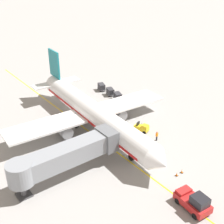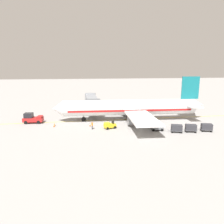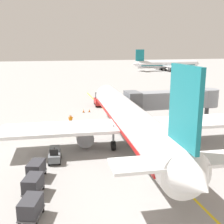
{
  "view_description": "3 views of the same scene",
  "coord_description": "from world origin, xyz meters",
  "px_view_note": "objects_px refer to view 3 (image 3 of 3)",
  "views": [
    {
      "loc": [
        23.89,
        39.44,
        26.6
      ],
      "look_at": [
        -3.46,
        3.49,
        3.59
      ],
      "focal_mm": 47.91,
      "sensor_mm": 36.0,
      "label": 1
    },
    {
      "loc": [
        -49.6,
        13.07,
        12.68
      ],
      "look_at": [
        -2.86,
        5.67,
        2.62
      ],
      "focal_mm": 33.4,
      "sensor_mm": 36.0,
      "label": 2
    },
    {
      "loc": [
        -11.21,
        -30.5,
        11.86
      ],
      "look_at": [
        -2.31,
        4.77,
        3.2
      ],
      "focal_mm": 44.83,
      "sensor_mm": 36.0,
      "label": 3
    }
  ],
  "objects_px": {
    "baggage_cart_front": "(36,168)",
    "distant_taxiing_airliner": "(167,64)",
    "baggage_tug_lead": "(73,128)",
    "safety_cone_wing_tip": "(89,110)",
    "baggage_tug_trailing": "(55,155)",
    "safety_cone_nose_right": "(86,122)",
    "safety_cone_nose_left": "(84,111)",
    "ground_crew_wing_walker": "(71,120)",
    "jet_bridge": "(173,100)",
    "parked_airliner": "(129,119)",
    "baggage_cart_second_in_train": "(33,184)",
    "baggage_cart_third_in_train": "(31,207)",
    "pushback_tractor": "(100,100)"
  },
  "relations": [
    {
      "from": "safety_cone_nose_left",
      "to": "safety_cone_wing_tip",
      "type": "relative_size",
      "value": 1.0
    },
    {
      "from": "baggage_cart_second_in_train",
      "to": "baggage_cart_third_in_train",
      "type": "relative_size",
      "value": 1.0
    },
    {
      "from": "jet_bridge",
      "to": "ground_crew_wing_walker",
      "type": "bearing_deg",
      "value": 176.77
    },
    {
      "from": "baggage_cart_third_in_train",
      "to": "jet_bridge",
      "type": "bearing_deg",
      "value": 45.66
    },
    {
      "from": "baggage_tug_lead",
      "to": "baggage_tug_trailing",
      "type": "relative_size",
      "value": 1.05
    },
    {
      "from": "baggage_cart_front",
      "to": "safety_cone_nose_right",
      "type": "distance_m",
      "value": 18.36
    },
    {
      "from": "safety_cone_nose_left",
      "to": "safety_cone_nose_right",
      "type": "height_order",
      "value": "same"
    },
    {
      "from": "parked_airliner",
      "to": "ground_crew_wing_walker",
      "type": "bearing_deg",
      "value": 121.89
    },
    {
      "from": "baggage_tug_trailing",
      "to": "safety_cone_nose_right",
      "type": "relative_size",
      "value": 4.43
    },
    {
      "from": "safety_cone_wing_tip",
      "to": "distant_taxiing_airliner",
      "type": "bearing_deg",
      "value": 56.37
    },
    {
      "from": "parked_airliner",
      "to": "baggage_cart_second_in_train",
      "type": "height_order",
      "value": "parked_airliner"
    },
    {
      "from": "baggage_tug_lead",
      "to": "safety_cone_wing_tip",
      "type": "distance_m",
      "value": 12.64
    },
    {
      "from": "pushback_tractor",
      "to": "baggage_cart_third_in_train",
      "type": "height_order",
      "value": "pushback_tractor"
    },
    {
      "from": "parked_airliner",
      "to": "baggage_cart_front",
      "type": "relative_size",
      "value": 12.57
    },
    {
      "from": "baggage_cart_third_in_train",
      "to": "safety_cone_wing_tip",
      "type": "height_order",
      "value": "baggage_cart_third_in_train"
    },
    {
      "from": "jet_bridge",
      "to": "baggage_cart_front",
      "type": "xyz_separation_m",
      "value": [
        -21.17,
        -15.62,
        -2.51
      ]
    },
    {
      "from": "parked_airliner",
      "to": "safety_cone_wing_tip",
      "type": "xyz_separation_m",
      "value": [
        -1.91,
        18.04,
        -2.9
      ]
    },
    {
      "from": "pushback_tractor",
      "to": "baggage_cart_front",
      "type": "xyz_separation_m",
      "value": [
        -12.19,
        -30.01,
        -0.15
      ]
    },
    {
      "from": "baggage_cart_second_in_train",
      "to": "safety_cone_nose_left",
      "type": "distance_m",
      "value": 28.84
    },
    {
      "from": "pushback_tractor",
      "to": "parked_airliner",
      "type": "bearing_deg",
      "value": -92.94
    },
    {
      "from": "pushback_tractor",
      "to": "baggage_tug_lead",
      "type": "relative_size",
      "value": 1.66
    },
    {
      "from": "distant_taxiing_airliner",
      "to": "safety_cone_wing_tip",
      "type": "bearing_deg",
      "value": -123.63
    },
    {
      "from": "baggage_tug_lead",
      "to": "safety_cone_nose_left",
      "type": "distance_m",
      "value": 12.3
    },
    {
      "from": "baggage_tug_trailing",
      "to": "distant_taxiing_airliner",
      "type": "xyz_separation_m",
      "value": [
        58.3,
        97.97,
        2.31
      ]
    },
    {
      "from": "baggage_tug_lead",
      "to": "baggage_cart_second_in_train",
      "type": "distance_m",
      "value": 16.54
    },
    {
      "from": "parked_airliner",
      "to": "baggage_cart_third_in_train",
      "type": "height_order",
      "value": "parked_airliner"
    },
    {
      "from": "jet_bridge",
      "to": "safety_cone_nose_right",
      "type": "height_order",
      "value": "jet_bridge"
    },
    {
      "from": "parked_airliner",
      "to": "distant_taxiing_airliner",
      "type": "relative_size",
      "value": 1.06
    },
    {
      "from": "pushback_tractor",
      "to": "baggage_tug_trailing",
      "type": "bearing_deg",
      "value": -111.34
    },
    {
      "from": "parked_airliner",
      "to": "safety_cone_nose_left",
      "type": "distance_m",
      "value": 18.49
    },
    {
      "from": "baggage_tug_lead",
      "to": "safety_cone_nose_right",
      "type": "height_order",
      "value": "baggage_tug_lead"
    },
    {
      "from": "baggage_cart_front",
      "to": "safety_cone_nose_left",
      "type": "height_order",
      "value": "baggage_cart_front"
    },
    {
      "from": "parked_airliner",
      "to": "safety_cone_wing_tip",
      "type": "height_order",
      "value": "parked_airliner"
    },
    {
      "from": "jet_bridge",
      "to": "baggage_tug_lead",
      "type": "relative_size",
      "value": 5.71
    },
    {
      "from": "jet_bridge",
      "to": "baggage_cart_third_in_train",
      "type": "height_order",
      "value": "jet_bridge"
    },
    {
      "from": "ground_crew_wing_walker",
      "to": "jet_bridge",
      "type": "bearing_deg",
      "value": -3.23
    },
    {
      "from": "baggage_tug_lead",
      "to": "safety_cone_nose_left",
      "type": "bearing_deg",
      "value": 74.7
    },
    {
      "from": "pushback_tractor",
      "to": "ground_crew_wing_walker",
      "type": "distance_m",
      "value": 15.34
    },
    {
      "from": "baggage_tug_trailing",
      "to": "safety_cone_wing_tip",
      "type": "height_order",
      "value": "baggage_tug_trailing"
    },
    {
      "from": "pushback_tractor",
      "to": "ground_crew_wing_walker",
      "type": "relative_size",
      "value": 2.71
    },
    {
      "from": "baggage_cart_second_in_train",
      "to": "ground_crew_wing_walker",
      "type": "height_order",
      "value": "ground_crew_wing_walker"
    },
    {
      "from": "parked_airliner",
      "to": "pushback_tractor",
      "type": "xyz_separation_m",
      "value": [
        1.2,
        23.33,
        -2.09
      ]
    },
    {
      "from": "jet_bridge",
      "to": "parked_airliner",
      "type": "bearing_deg",
      "value": -138.73
    },
    {
      "from": "parked_airliner",
      "to": "jet_bridge",
      "type": "relative_size",
      "value": 2.37
    },
    {
      "from": "baggage_tug_trailing",
      "to": "baggage_cart_second_in_train",
      "type": "distance_m",
      "value": 6.72
    },
    {
      "from": "baggage_cart_front",
      "to": "distant_taxiing_airliner",
      "type": "relative_size",
      "value": 0.08
    },
    {
      "from": "baggage_tug_trailing",
      "to": "safety_cone_nose_left",
      "type": "height_order",
      "value": "baggage_tug_trailing"
    },
    {
      "from": "safety_cone_nose_right",
      "to": "baggage_cart_third_in_train",
      "type": "bearing_deg",
      "value": -108.07
    },
    {
      "from": "baggage_cart_second_in_train",
      "to": "safety_cone_nose_left",
      "type": "bearing_deg",
      "value": 73.4
    },
    {
      "from": "jet_bridge",
      "to": "baggage_cart_second_in_train",
      "type": "xyz_separation_m",
      "value": [
        -21.38,
        -18.54,
        -2.51
      ]
    }
  ]
}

